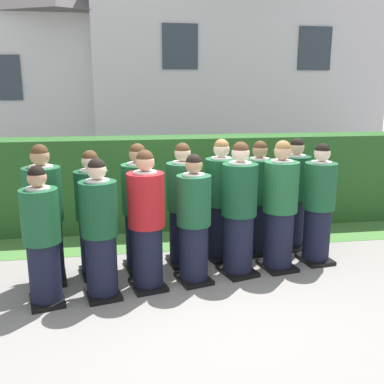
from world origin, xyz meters
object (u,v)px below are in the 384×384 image
(student_in_red_blazer, at_px, (146,224))
(student_rear_row_0, at_px, (45,218))
(student_front_row_5, at_px, (280,209))
(student_rear_row_6, at_px, (294,196))
(student_front_row_1, at_px, (100,233))
(student_front_row_6, at_px, (318,207))
(student_front_row_3, at_px, (194,222))
(student_rear_row_5, at_px, (258,201))
(student_rear_row_3, at_px, (183,208))
(student_rear_row_4, at_px, (221,203))
(student_front_row_0, at_px, (42,240))
(student_rear_row_1, at_px, (93,217))
(student_front_row_4, at_px, (239,213))
(student_rear_row_2, at_px, (139,211))

(student_in_red_blazer, height_order, student_rear_row_0, student_rear_row_0)
(student_front_row_5, bearing_deg, student_rear_row_6, 56.52)
(student_front_row_1, bearing_deg, student_rear_row_6, 23.48)
(student_front_row_6, bearing_deg, student_front_row_3, -168.16)
(student_front_row_6, xyz_separation_m, student_rear_row_5, (-0.69, 0.45, -0.01))
(student_front_row_6, xyz_separation_m, student_rear_row_3, (-1.80, 0.21, 0.01))
(student_rear_row_4, bearing_deg, student_front_row_0, -155.35)
(student_front_row_6, height_order, student_rear_row_1, student_front_row_6)
(student_rear_row_0, bearing_deg, student_rear_row_1, 14.27)
(student_front_row_6, relative_size, student_rear_row_3, 0.99)
(student_front_row_0, bearing_deg, student_front_row_5, 10.59)
(student_in_red_blazer, xyz_separation_m, student_front_row_4, (1.16, 0.23, 0.02))
(student_front_row_3, relative_size, student_front_row_5, 0.93)
(student_front_row_4, height_order, student_rear_row_0, student_rear_row_0)
(student_rear_row_1, relative_size, student_rear_row_5, 0.99)
(student_front_row_5, height_order, student_front_row_6, student_front_row_5)
(student_front_row_1, bearing_deg, student_rear_row_2, 57.60)
(student_front_row_3, bearing_deg, student_rear_row_0, 171.77)
(student_rear_row_3, bearing_deg, student_front_row_3, -84.50)
(student_front_row_0, relative_size, student_rear_row_3, 0.94)
(student_rear_row_1, xyz_separation_m, student_rear_row_4, (1.68, 0.29, 0.04))
(student_rear_row_2, bearing_deg, student_front_row_0, -143.10)
(student_front_row_1, bearing_deg, student_front_row_5, 11.47)
(student_front_row_0, xyz_separation_m, student_rear_row_0, (-0.06, 0.56, 0.08))
(student_in_red_blazer, bearing_deg, student_front_row_1, -163.86)
(student_front_row_0, height_order, student_rear_row_1, student_rear_row_1)
(student_rear_row_1, distance_m, student_rear_row_4, 1.71)
(student_front_row_4, xyz_separation_m, student_rear_row_6, (1.04, 0.80, -0.03))
(student_rear_row_0, bearing_deg, student_rear_row_5, 11.38)
(student_front_row_3, height_order, student_rear_row_2, student_rear_row_2)
(student_front_row_1, xyz_separation_m, student_front_row_6, (2.83, 0.60, 0.02))
(student_in_red_blazer, height_order, student_rear_row_4, student_rear_row_4)
(student_rear_row_5, height_order, student_rear_row_6, student_rear_row_6)
(student_front_row_1, bearing_deg, student_rear_row_3, 37.91)
(student_rear_row_0, xyz_separation_m, student_rear_row_6, (3.38, 0.70, -0.03))
(student_rear_row_2, distance_m, student_rear_row_3, 0.58)
(student_front_row_0, height_order, student_rear_row_4, student_rear_row_4)
(student_front_row_1, xyz_separation_m, student_rear_row_4, (1.57, 0.92, 0.04))
(student_front_row_5, xyz_separation_m, student_rear_row_1, (-2.35, 0.17, -0.05))
(student_rear_row_2, bearing_deg, student_front_row_5, -8.40)
(student_front_row_0, distance_m, student_in_red_blazer, 1.15)
(student_in_red_blazer, relative_size, student_front_row_5, 0.98)
(student_in_red_blazer, height_order, student_front_row_6, student_in_red_blazer)
(student_front_row_6, bearing_deg, student_front_row_1, -168.07)
(student_rear_row_2, xyz_separation_m, student_rear_row_4, (1.11, 0.20, 0.01))
(student_rear_row_1, xyz_separation_m, student_rear_row_2, (0.57, 0.09, 0.03))
(student_rear_row_5, bearing_deg, student_rear_row_1, -169.33)
(student_front_row_3, xyz_separation_m, student_rear_row_5, (1.05, 0.82, 0.02))
(student_front_row_5, height_order, student_rear_row_6, student_front_row_5)
(student_front_row_0, relative_size, student_front_row_4, 0.91)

